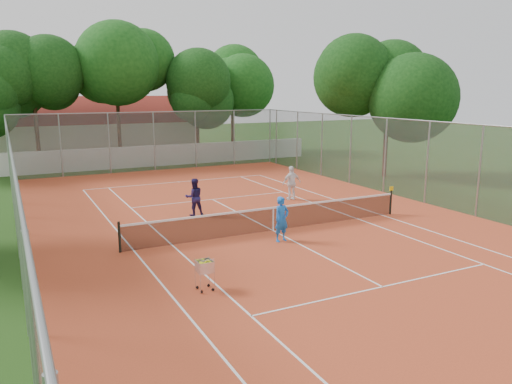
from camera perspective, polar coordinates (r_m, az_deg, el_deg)
name	(u,v)px	position (r m, az deg, el deg)	size (l,w,h in m)	color
ground	(273,231)	(19.66, 1.97, -4.50)	(120.00, 120.00, 0.00)	#18350E
court_pad	(273,231)	(19.66, 1.97, -4.47)	(18.00, 34.00, 0.02)	#BD4724
court_lines	(273,231)	(19.65, 1.97, -4.43)	(10.98, 23.78, 0.01)	white
tennis_net	(273,219)	(19.53, 1.98, -3.06)	(11.88, 0.10, 0.98)	black
perimeter_fence	(274,181)	(19.20, 2.01, 1.25)	(18.00, 34.00, 4.00)	slate
boundary_wall	(147,156)	(37.00, -12.31, 4.01)	(26.00, 0.30, 1.50)	white
clubhouse	(95,128)	(46.22, -17.97, 6.98)	(16.40, 9.00, 4.40)	beige
tropical_trees	(135,96)	(39.62, -13.70, 10.60)	(29.00, 19.00, 10.00)	black
player_near	(282,219)	(18.14, 2.95, -3.11)	(0.60, 0.40, 1.66)	blue
player_far_left	(194,197)	(22.00, -7.08, -0.57)	(0.80, 0.63, 1.65)	#201A4E
player_far_right	(292,183)	(25.08, 4.10, 1.04)	(1.00, 0.42, 1.71)	white
ball_hopper	(205,274)	(13.92, -5.88, -9.32)	(0.45, 0.45, 0.93)	silver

